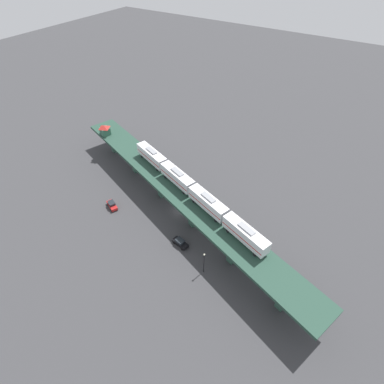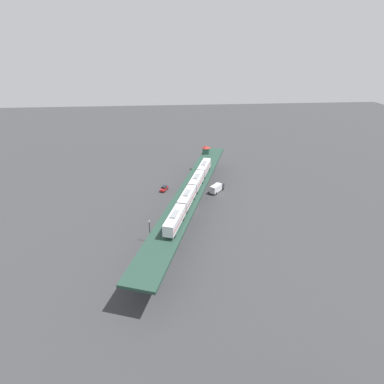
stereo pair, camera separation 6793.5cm
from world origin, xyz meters
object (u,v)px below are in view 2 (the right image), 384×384
Objects in this scene: subway_train at (192,189)px; street_lamp at (150,229)px; street_car_black at (163,221)px; signal_hut at (206,149)px; delivery_truck at (217,188)px; street_car_red at (164,188)px.

subway_train is 18.87m from street_lamp.
subway_train is 10.29× the size of street_car_black.
signal_hut reaches higher than delivery_truck.
subway_train is 23.56m from delivery_truck.
street_lamp is (4.20, 33.36, 3.17)m from street_car_red.
street_car_red is at bearing -8.42° from delivery_truck.
signal_hut is at bearing -114.19° from street_car_black.
street_lamp is at bearing 50.91° from delivery_truck.
delivery_truck is (-1.45, 22.38, -8.16)m from signal_hut.
subway_train reaches higher than street_car_black.
signal_hut is at bearing -103.65° from subway_train.
street_car_red and street_car_black have the same top height.
signal_hut is 48.65m from street_car_black.
street_lamp reaches higher than delivery_truck.
street_lamp is (3.60, 9.09, 3.17)m from street_car_black.
subway_train reaches higher than delivery_truck.
street_car_black is (0.60, 24.26, 0.00)m from street_car_red.
signal_hut is at bearing -113.75° from street_lamp.
street_lamp is (24.64, 30.33, 2.35)m from delivery_truck.
subway_train reaches higher than street_car_red.
street_lamp is (23.19, 52.71, -5.81)m from signal_hut.
subway_train is at bearing 76.35° from signal_hut.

